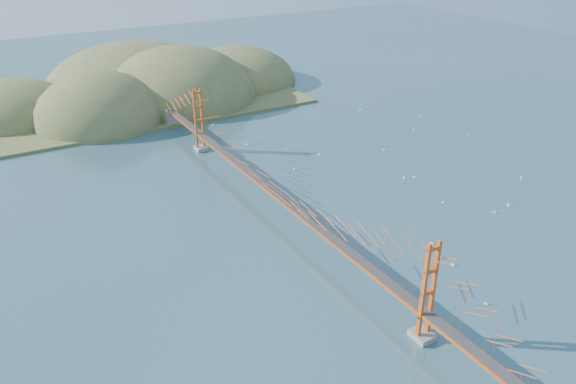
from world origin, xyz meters
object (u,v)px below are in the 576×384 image
sailboat_0 (453,264)px  sailboat_2 (494,212)px  sailboat_1 (414,176)px  bridge (279,173)px

sailboat_0 → sailboat_2: (15.26, 6.86, -0.00)m
sailboat_0 → sailboat_2: 16.74m
sailboat_1 → sailboat_0: bearing=-121.2°
bridge → sailboat_1: 27.13m
bridge → sailboat_1: bridge is taller
sailboat_0 → sailboat_1: bearing=58.8°
sailboat_2 → sailboat_1: sailboat_2 is taller
bridge → sailboat_0: bearing=-60.0°
sailboat_1 → sailboat_2: bearing=-83.9°
sailboat_0 → sailboat_1: sailboat_0 is taller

